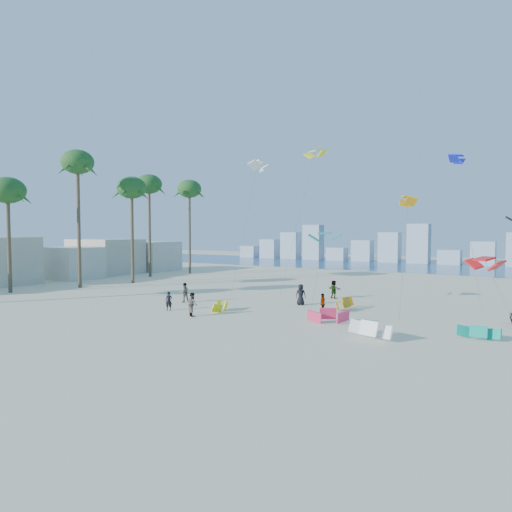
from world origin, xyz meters
The scene contains 10 objects.
ground centered at (0.00, 0.00, 0.00)m, with size 220.00×220.00×0.00m, color beige.
ocean centered at (0.00, 72.00, 0.01)m, with size 220.00×220.00×0.00m, color navy.
kitesurfer_near centered at (-2.06, 10.25, 0.80)m, with size 0.58×0.38×1.59m, color black.
kitesurfer_mid centered at (1.36, 9.33, 0.93)m, with size 0.91×0.71×1.86m, color gray.
kitesurfers_far centered at (10.18, 18.87, 0.90)m, with size 30.56×13.05×1.91m.
grounded_kites centered at (13.36, 13.77, 0.46)m, with size 23.33×11.91×1.00m.
flying_kites centered at (12.02, 23.04, 11.17)m, with size 38.03×21.44×15.92m.
palm_row centered at (-22.87, 16.20, 12.21)m, with size 8.54×44.80×16.32m.
beachfront_buildings centered at (-33.69, 20.82, 2.67)m, with size 11.50×43.00×6.00m.
distant_skyline centered at (-1.19, 82.00, 3.09)m, with size 85.00×3.00×8.40m.
Camera 1 is at (24.84, -17.52, 6.60)m, focal length 31.72 mm.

